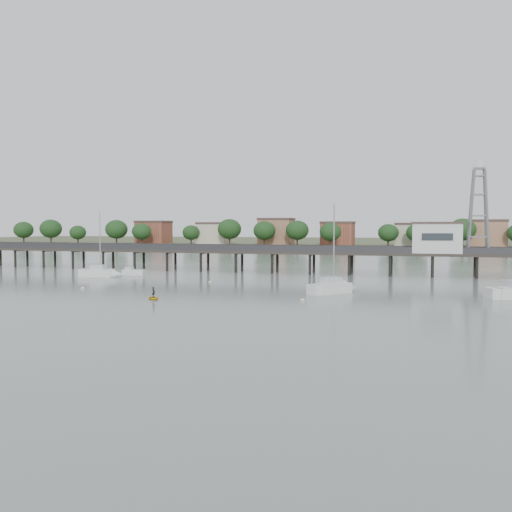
{
  "coord_description": "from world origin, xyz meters",
  "views": [
    {
      "loc": [
        23.05,
        -41.51,
        8.57
      ],
      "look_at": [
        -1.75,
        42.0,
        4.0
      ],
      "focal_mm": 40.0,
      "sensor_mm": 36.0,
      "label": 1
    }
  ],
  "objects_px": {
    "lattice_tower": "(478,211)",
    "white_tender": "(133,272)",
    "sailboat_b": "(104,273)",
    "sailboat_c": "(337,288)",
    "pier": "(293,252)",
    "yellow_dinghy": "(154,299)"
  },
  "relations": [
    {
      "from": "pier",
      "to": "yellow_dinghy",
      "type": "distance_m",
      "value": 42.11
    },
    {
      "from": "lattice_tower",
      "to": "white_tender",
      "type": "distance_m",
      "value": 59.82
    },
    {
      "from": "sailboat_b",
      "to": "white_tender",
      "type": "height_order",
      "value": "sailboat_b"
    },
    {
      "from": "pier",
      "to": "white_tender",
      "type": "height_order",
      "value": "pier"
    },
    {
      "from": "sailboat_c",
      "to": "white_tender",
      "type": "relative_size",
      "value": 2.98
    },
    {
      "from": "lattice_tower",
      "to": "sailboat_c",
      "type": "height_order",
      "value": "lattice_tower"
    },
    {
      "from": "lattice_tower",
      "to": "white_tender",
      "type": "height_order",
      "value": "lattice_tower"
    },
    {
      "from": "sailboat_c",
      "to": "white_tender",
      "type": "height_order",
      "value": "sailboat_c"
    },
    {
      "from": "pier",
      "to": "sailboat_b",
      "type": "distance_m",
      "value": 33.62
    },
    {
      "from": "white_tender",
      "to": "sailboat_b",
      "type": "bearing_deg",
      "value": -124.97
    },
    {
      "from": "pier",
      "to": "yellow_dinghy",
      "type": "bearing_deg",
      "value": -100.13
    },
    {
      "from": "sailboat_b",
      "to": "sailboat_c",
      "type": "xyz_separation_m",
      "value": [
        41.29,
        -11.84,
        -0.0
      ]
    },
    {
      "from": "yellow_dinghy",
      "to": "lattice_tower",
      "type": "bearing_deg",
      "value": 9.16
    },
    {
      "from": "lattice_tower",
      "to": "white_tender",
      "type": "bearing_deg",
      "value": -168.47
    },
    {
      "from": "lattice_tower",
      "to": "sailboat_c",
      "type": "bearing_deg",
      "value": -123.76
    },
    {
      "from": "lattice_tower",
      "to": "sailboat_b",
      "type": "height_order",
      "value": "lattice_tower"
    },
    {
      "from": "lattice_tower",
      "to": "yellow_dinghy",
      "type": "relative_size",
      "value": 6.68
    },
    {
      "from": "pier",
      "to": "white_tender",
      "type": "bearing_deg",
      "value": -155.8
    },
    {
      "from": "lattice_tower",
      "to": "yellow_dinghy",
      "type": "xyz_separation_m",
      "value": [
        -38.87,
        -41.29,
        -11.1
      ]
    },
    {
      "from": "lattice_tower",
      "to": "sailboat_b",
      "type": "distance_m",
      "value": 63.6
    },
    {
      "from": "sailboat_b",
      "to": "yellow_dinghy",
      "type": "height_order",
      "value": "sailboat_b"
    },
    {
      "from": "lattice_tower",
      "to": "sailboat_c",
      "type": "distance_m",
      "value": 36.02
    }
  ]
}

